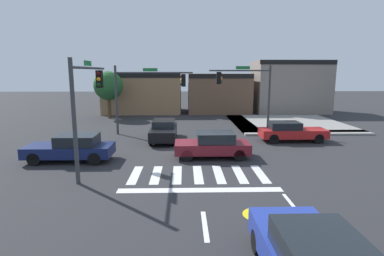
{
  "coord_description": "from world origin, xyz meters",
  "views": [
    {
      "loc": [
        -0.63,
        -18.6,
        4.78
      ],
      "look_at": [
        -0.19,
        -0.74,
        1.56
      ],
      "focal_mm": 29.07,
      "sensor_mm": 36.0,
      "label": 1
    }
  ],
  "objects_px": {
    "car_navy": "(72,148)",
    "roadside_tree": "(108,86)",
    "traffic_signal_northwest": "(147,87)",
    "car_maroon": "(213,145)",
    "car_black": "(164,130)",
    "traffic_signal_northeast": "(246,86)",
    "traffic_signal_southwest": "(87,94)",
    "car_red": "(291,131)"
  },
  "relations": [
    {
      "from": "car_navy",
      "to": "roadside_tree",
      "type": "relative_size",
      "value": 0.94
    },
    {
      "from": "traffic_signal_northwest",
      "to": "car_maroon",
      "type": "distance_m",
      "value": 8.68
    },
    {
      "from": "car_black",
      "to": "roadside_tree",
      "type": "height_order",
      "value": "roadside_tree"
    },
    {
      "from": "car_black",
      "to": "traffic_signal_northwest",
      "type": "bearing_deg",
      "value": -149.24
    },
    {
      "from": "car_maroon",
      "to": "traffic_signal_northeast",
      "type": "bearing_deg",
      "value": -113.81
    },
    {
      "from": "car_black",
      "to": "traffic_signal_northeast",
      "type": "bearing_deg",
      "value": 114.54
    },
    {
      "from": "traffic_signal_southwest",
      "to": "car_maroon",
      "type": "bearing_deg",
      "value": -71.14
    },
    {
      "from": "roadside_tree",
      "to": "car_black",
      "type": "bearing_deg",
      "value": -59.67
    },
    {
      "from": "car_navy",
      "to": "car_black",
      "type": "relative_size",
      "value": 1.0
    },
    {
      "from": "car_black",
      "to": "car_maroon",
      "type": "height_order",
      "value": "car_black"
    },
    {
      "from": "car_red",
      "to": "roadside_tree",
      "type": "distance_m",
      "value": 19.3
    },
    {
      "from": "traffic_signal_northwest",
      "to": "car_navy",
      "type": "bearing_deg",
      "value": -113.82
    },
    {
      "from": "car_navy",
      "to": "traffic_signal_northwest",
      "type": "bearing_deg",
      "value": -113.82
    },
    {
      "from": "traffic_signal_northwest",
      "to": "traffic_signal_southwest",
      "type": "xyz_separation_m",
      "value": [
        -1.79,
        -8.99,
        0.12
      ]
    },
    {
      "from": "car_navy",
      "to": "roadside_tree",
      "type": "xyz_separation_m",
      "value": [
        -1.74,
        16.05,
        2.64
      ]
    },
    {
      "from": "traffic_signal_southwest",
      "to": "car_red",
      "type": "height_order",
      "value": "traffic_signal_southwest"
    },
    {
      "from": "traffic_signal_northwest",
      "to": "traffic_signal_northeast",
      "type": "relative_size",
      "value": 1.12
    },
    {
      "from": "car_maroon",
      "to": "roadside_tree",
      "type": "distance_m",
      "value": 18.34
    },
    {
      "from": "traffic_signal_northwest",
      "to": "car_black",
      "type": "bearing_deg",
      "value": -59.24
    },
    {
      "from": "car_red",
      "to": "car_navy",
      "type": "bearing_deg",
      "value": -161.36
    },
    {
      "from": "traffic_signal_southwest",
      "to": "roadside_tree",
      "type": "xyz_separation_m",
      "value": [
        -3.23,
        17.61,
        -0.39
      ]
    },
    {
      "from": "traffic_signal_northeast",
      "to": "roadside_tree",
      "type": "height_order",
      "value": "traffic_signal_northeast"
    },
    {
      "from": "car_red",
      "to": "roadside_tree",
      "type": "bearing_deg",
      "value": 143.08
    },
    {
      "from": "traffic_signal_southwest",
      "to": "car_black",
      "type": "bearing_deg",
      "value": -25.57
    },
    {
      "from": "car_maroon",
      "to": "traffic_signal_northwest",
      "type": "bearing_deg",
      "value": -56.95
    },
    {
      "from": "car_black",
      "to": "car_red",
      "type": "height_order",
      "value": "car_black"
    },
    {
      "from": "traffic_signal_southwest",
      "to": "car_maroon",
      "type": "distance_m",
      "value": 7.27
    },
    {
      "from": "car_navy",
      "to": "car_black",
      "type": "height_order",
      "value": "car_navy"
    },
    {
      "from": "traffic_signal_northeast",
      "to": "car_navy",
      "type": "relative_size",
      "value": 1.15
    },
    {
      "from": "roadside_tree",
      "to": "car_maroon",
      "type": "bearing_deg",
      "value": -58.51
    },
    {
      "from": "traffic_signal_northwest",
      "to": "car_black",
      "type": "relative_size",
      "value": 1.3
    },
    {
      "from": "traffic_signal_northeast",
      "to": "car_black",
      "type": "distance_m",
      "value": 7.56
    },
    {
      "from": "traffic_signal_northeast",
      "to": "car_black",
      "type": "bearing_deg",
      "value": 24.54
    },
    {
      "from": "car_navy",
      "to": "car_red",
      "type": "relative_size",
      "value": 1.01
    },
    {
      "from": "traffic_signal_southwest",
      "to": "car_black",
      "type": "height_order",
      "value": "traffic_signal_southwest"
    },
    {
      "from": "car_red",
      "to": "roadside_tree",
      "type": "xyz_separation_m",
      "value": [
        -15.29,
        11.48,
        2.67
      ]
    },
    {
      "from": "traffic_signal_northeast",
      "to": "traffic_signal_southwest",
      "type": "distance_m",
      "value": 13.48
    },
    {
      "from": "traffic_signal_northeast",
      "to": "car_red",
      "type": "xyz_separation_m",
      "value": [
        2.54,
        -3.42,
        -2.98
      ]
    },
    {
      "from": "traffic_signal_northwest",
      "to": "car_red",
      "type": "height_order",
      "value": "traffic_signal_northwest"
    },
    {
      "from": "traffic_signal_northwest",
      "to": "traffic_signal_southwest",
      "type": "bearing_deg",
      "value": -101.28
    },
    {
      "from": "roadside_tree",
      "to": "traffic_signal_southwest",
      "type": "bearing_deg",
      "value": -79.61
    },
    {
      "from": "traffic_signal_northwest",
      "to": "car_navy",
      "type": "xyz_separation_m",
      "value": [
        -3.28,
        -7.43,
        -2.91
      ]
    }
  ]
}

